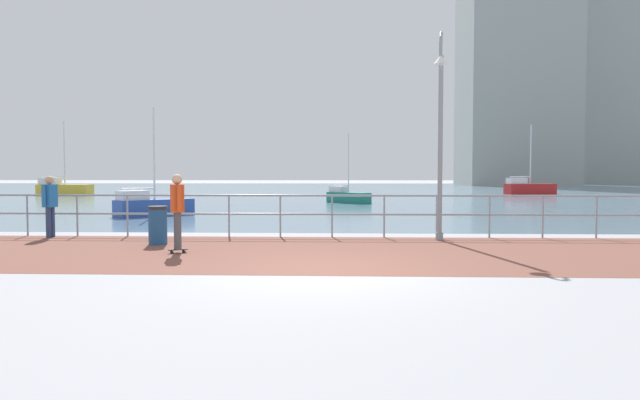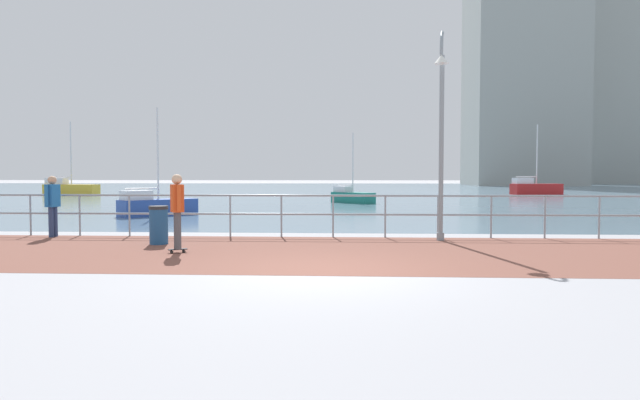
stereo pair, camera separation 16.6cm
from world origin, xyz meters
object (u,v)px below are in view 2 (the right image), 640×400
at_px(skateboarder, 177,206).
at_px(trash_bin, 159,225).
at_px(sailboat_yellow, 352,196).
at_px(sailboat_white, 70,189).
at_px(sailboat_ivory, 535,188).
at_px(sailboat_red, 156,205).
at_px(bystander, 53,201).
at_px(lamppost, 441,125).

xyz_separation_m(skateboarder, trash_bin, (-0.92, 1.46, -0.55)).
relative_size(skateboarder, sailboat_yellow, 0.41).
bearing_deg(skateboarder, sailboat_white, 120.72).
bearing_deg(sailboat_ivory, trash_bin, -120.55).
relative_size(sailboat_red, sailboat_yellow, 1.07).
xyz_separation_m(sailboat_ivory, sailboat_white, (-38.03, -4.53, -0.00)).
bearing_deg(trash_bin, sailboat_yellow, 76.32).
height_order(bystander, sailboat_red, sailboat_red).
bearing_deg(sailboat_ivory, lamppost, -111.82).
relative_size(trash_bin, sailboat_white, 0.16).
height_order(trash_bin, sailboat_ivory, sailboat_ivory).
xyz_separation_m(lamppost, skateboarder, (-6.00, -2.41, -1.91)).
height_order(lamppost, skateboarder, lamppost).
bearing_deg(bystander, lamppost, -2.28).
bearing_deg(trash_bin, skateboarder, -57.70).
relative_size(lamppost, sailboat_red, 1.20).
distance_m(sailboat_red, sailboat_ivory, 34.67).
height_order(bystander, sailboat_yellow, sailboat_yellow).
height_order(lamppost, sailboat_red, lamppost).
distance_m(sailboat_red, sailboat_white, 25.36).
bearing_deg(skateboarder, sailboat_red, 111.85).
height_order(lamppost, bystander, lamppost).
bearing_deg(bystander, trash_bin, -21.95).
bearing_deg(sailboat_ivory, sailboat_red, -132.91).
xyz_separation_m(bystander, trash_bin, (3.38, -1.36, -0.50)).
bearing_deg(sailboat_yellow, skateboarder, -100.36).
distance_m(trash_bin, sailboat_yellow, 20.15).
height_order(sailboat_ivory, sailboat_white, sailboat_ivory).
height_order(lamppost, trash_bin, lamppost).
distance_m(sailboat_ivory, sailboat_yellow, 21.50).
xyz_separation_m(sailboat_red, sailboat_yellow, (8.05, 10.55, -0.03)).
relative_size(bystander, sailboat_yellow, 0.40).
bearing_deg(sailboat_yellow, trash_bin, -103.68).
relative_size(lamppost, sailboat_yellow, 1.28).
bearing_deg(bystander, skateboarder, -33.25).
height_order(sailboat_yellow, sailboat_white, sailboat_white).
distance_m(bystander, sailboat_ivory, 40.69).
bearing_deg(skateboarder, lamppost, 21.92).
xyz_separation_m(bystander, sailboat_yellow, (8.15, 18.22, -0.58)).
bearing_deg(sailboat_white, sailboat_ivory, 6.80).
bearing_deg(sailboat_yellow, sailboat_red, -127.35).
height_order(trash_bin, sailboat_red, sailboat_red).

